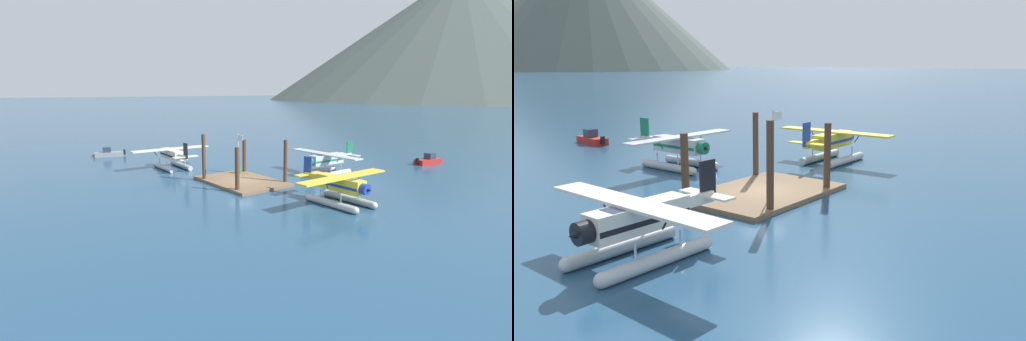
# 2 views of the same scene
# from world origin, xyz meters

# --- Properties ---
(ground_plane) EXTENTS (1200.00, 1200.00, 0.00)m
(ground_plane) POSITION_xyz_m (0.00, 0.00, 0.00)
(ground_plane) COLOR navy
(dock_platform) EXTENTS (10.02, 6.79, 0.30)m
(dock_platform) POSITION_xyz_m (0.00, 0.00, 0.15)
(dock_platform) COLOR brown
(dock_platform) RESTS_ON ground
(piling_near_left) EXTENTS (0.43, 0.43, 5.36)m
(piling_near_left) POSITION_xyz_m (-3.12, -3.00, 2.68)
(piling_near_left) COLOR #4C3323
(piling_near_left) RESTS_ON ground
(piling_near_right) EXTENTS (0.45, 0.45, 4.60)m
(piling_near_right) POSITION_xyz_m (3.32, -2.83, 2.30)
(piling_near_right) COLOR #4C3323
(piling_near_right) RESTS_ON ground
(piling_far_left) EXTENTS (0.48, 0.48, 4.22)m
(piling_far_left) POSITION_xyz_m (-3.86, 3.09, 2.11)
(piling_far_left) COLOR #4C3323
(piling_far_left) RESTS_ON ground
(piling_far_right) EXTENTS (0.42, 0.42, 4.91)m
(piling_far_right) POSITION_xyz_m (3.50, 3.38, 2.45)
(piling_far_right) COLOR #4C3323
(piling_far_right) RESTS_ON ground
(flagpole) EXTENTS (0.95, 0.10, 5.29)m
(flagpole) POSITION_xyz_m (0.42, -0.64, 3.64)
(flagpole) COLOR silver
(flagpole) RESTS_ON dock_platform
(fuel_drum) EXTENTS (0.62, 0.62, 0.88)m
(fuel_drum) POSITION_xyz_m (-3.23, 1.80, 0.74)
(fuel_drum) COLOR #33663D
(fuel_drum) RESTS_ON dock_platform
(mountain_ridge_centre_peak) EXTENTS (394.39, 394.39, 131.43)m
(mountain_ridge_centre_peak) POSITION_xyz_m (-191.82, 409.65, 65.72)
(mountain_ridge_centre_peak) COLOR #424C47
(mountain_ridge_centre_peak) RESTS_ON ground
(seaplane_silver_bow_right) EXTENTS (10.40, 7.98, 3.84)m
(seaplane_silver_bow_right) POSITION_xyz_m (2.68, 10.65, 1.58)
(seaplane_silver_bow_right) COLOR #B7BABF
(seaplane_silver_bow_right) RESTS_ON ground
(seaplane_cream_port_aft) EXTENTS (7.98, 10.43, 3.84)m
(seaplane_cream_port_aft) POSITION_xyz_m (-12.13, -2.72, 1.58)
(seaplane_cream_port_aft) COLOR #B7BABF
(seaplane_cream_port_aft) RESTS_ON ground
(seaplane_yellow_stbd_fwd) EXTENTS (7.98, 10.42, 3.84)m
(seaplane_yellow_stbd_fwd) POSITION_xyz_m (12.49, 2.16, 1.58)
(seaplane_yellow_stbd_fwd) COLOR #B7BABF
(seaplane_yellow_stbd_fwd) RESTS_ON ground
(boat_red_open_north) EXTENTS (2.03, 4.88, 1.50)m
(boat_red_open_north) POSITION_xyz_m (6.10, 27.77, 0.49)
(boat_red_open_north) COLOR #B2231E
(boat_red_open_north) RESTS_ON ground
(boat_grey_open_sw) EXTENTS (2.72, 4.72, 1.50)m
(boat_grey_open_sw) POSITION_xyz_m (-27.20, -6.49, 0.49)
(boat_grey_open_sw) COLOR gray
(boat_grey_open_sw) RESTS_ON ground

